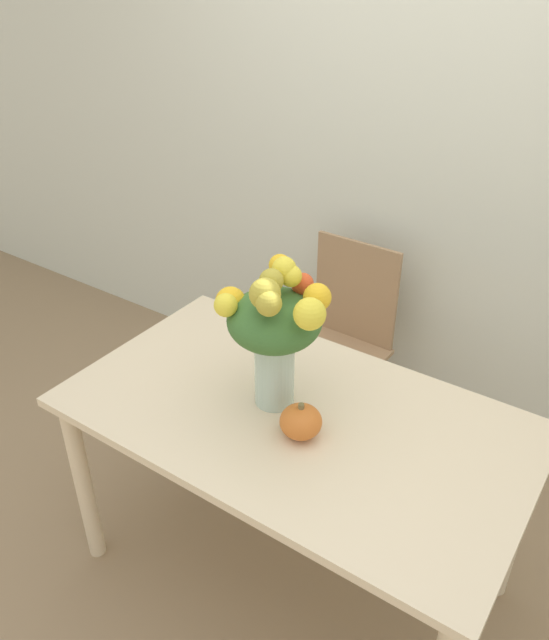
{
  "coord_description": "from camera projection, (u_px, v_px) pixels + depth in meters",
  "views": [
    {
      "loc": [
        0.8,
        -1.27,
        2.0
      ],
      "look_at": [
        -0.08,
        0.01,
        1.05
      ],
      "focal_mm": 35.0,
      "sensor_mm": 36.0,
      "label": 1
    }
  ],
  "objects": [
    {
      "name": "dining_table",
      "position": [
        294.0,
        437.0,
        1.98
      ],
      "size": [
        1.43,
        0.82,
        0.75
      ],
      "color": "beige",
      "rests_on": "ground_plane"
    },
    {
      "name": "dining_chair_near_window",
      "position": [
        338.0,
        343.0,
        2.77
      ],
      "size": [
        0.43,
        0.43,
        0.91
      ],
      "rotation": [
        0.0,
        0.0,
        -0.03
      ],
      "color": "#9E7A56",
      "rests_on": "ground_plane"
    },
    {
      "name": "ground_plane",
      "position": [
        291.0,
        569.0,
        2.32
      ],
      "size": [
        12.0,
        12.0,
        0.0
      ],
      "primitive_type": "plane",
      "color": "#8E7556"
    },
    {
      "name": "pumpkin",
      "position": [
        301.0,
        421.0,
        1.81
      ],
      "size": [
        0.12,
        0.12,
        0.11
      ],
      "color": "orange",
      "rests_on": "dining_table"
    },
    {
      "name": "flower_vase",
      "position": [
        275.0,
        327.0,
        1.83
      ],
      "size": [
        0.37,
        0.31,
        0.49
      ],
      "color": "#B2CCBC",
      "rests_on": "dining_table"
    },
    {
      "name": "wall_back",
      "position": [
        455.0,
        137.0,
        2.41
      ],
      "size": [
        8.0,
        0.06,
        2.7
      ],
      "color": "silver",
      "rests_on": "ground_plane"
    }
  ]
}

